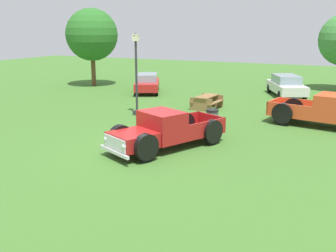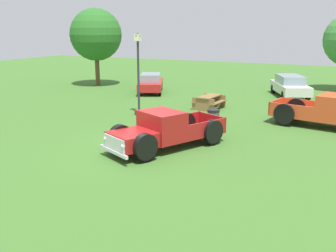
% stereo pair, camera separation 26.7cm
% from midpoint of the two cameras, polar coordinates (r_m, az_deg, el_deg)
% --- Properties ---
extents(ground_plane, '(80.00, 80.00, 0.00)m').
position_cam_midpoint_polar(ground_plane, '(15.53, -4.33, -3.31)').
color(ground_plane, '#3D6B28').
extents(pickup_truck_foreground, '(3.70, 5.29, 1.53)m').
position_cam_midpoint_polar(pickup_truck_foreground, '(15.15, -1.57, -0.84)').
color(pickup_truck_foreground, maroon).
rests_on(pickup_truck_foreground, ground_plane).
extents(pickup_truck_behind_left, '(5.54, 2.81, 1.62)m').
position_cam_midpoint_polar(pickup_truck_behind_left, '(19.98, 22.78, 1.88)').
color(pickup_truck_behind_left, '#D14723').
rests_on(pickup_truck_behind_left, ground_plane).
extents(sedan_distant_a, '(3.30, 4.43, 1.37)m').
position_cam_midpoint_polar(sedan_distant_a, '(28.89, -3.34, 6.38)').
color(sedan_distant_a, '#B21E1E').
rests_on(sedan_distant_a, ground_plane).
extents(sedan_distant_b, '(3.50, 4.74, 1.47)m').
position_cam_midpoint_polar(sedan_distant_b, '(28.38, 16.75, 5.76)').
color(sedan_distant_b, silver).
rests_on(sedan_distant_b, ground_plane).
extents(lamp_post_near, '(0.36, 0.36, 4.42)m').
position_cam_midpoint_polar(lamp_post_near, '(21.11, -5.06, 7.80)').
color(lamp_post_near, '#2D2D33').
rests_on(lamp_post_near, ground_plane).
extents(picnic_table, '(1.62, 1.91, 0.78)m').
position_cam_midpoint_polar(picnic_table, '(23.09, 5.39, 3.77)').
color(picnic_table, olive).
rests_on(picnic_table, ground_plane).
extents(trash_can, '(0.59, 0.59, 0.95)m').
position_cam_midpoint_polar(trash_can, '(18.42, 6.09, 1.02)').
color(trash_can, '#4C4C51').
rests_on(trash_can, ground_plane).
extents(oak_tree_east, '(4.19, 4.19, 6.23)m').
position_cam_midpoint_polar(oak_tree_east, '(32.75, -11.39, 13.03)').
color(oak_tree_east, brown).
rests_on(oak_tree_east, ground_plane).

